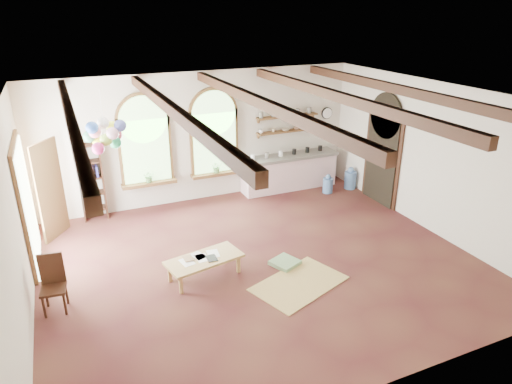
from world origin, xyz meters
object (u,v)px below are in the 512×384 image
kitchen_counter (289,172)px  coffee_table (204,260)px  side_chair (55,295)px  balloon_cluster (105,134)px

kitchen_counter → coffee_table: 4.75m
side_chair → balloon_cluster: balloon_cluster is taller
coffee_table → side_chair: (-2.51, 0.03, -0.07)m
coffee_table → kitchen_counter: bearing=43.8°
balloon_cluster → coffee_table: bearing=-56.5°
side_chair → coffee_table: bearing=-0.8°
side_chair → balloon_cluster: size_ratio=0.84×
kitchen_counter → side_chair: 6.78m
kitchen_counter → side_chair: bearing=-151.3°
side_chair → balloon_cluster: (1.25, 1.88, 2.07)m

